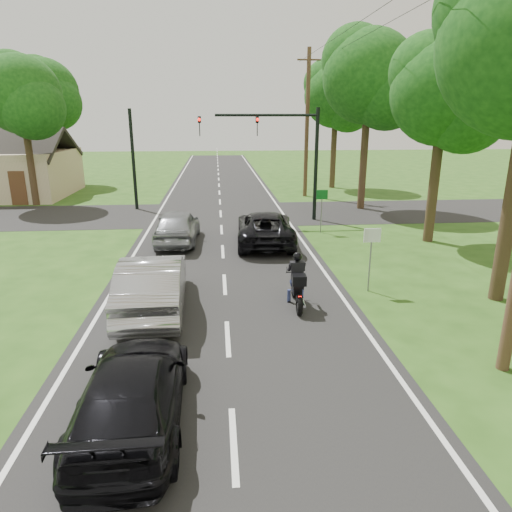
# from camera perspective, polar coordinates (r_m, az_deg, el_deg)

# --- Properties ---
(ground) EXTENTS (140.00, 140.00, 0.00)m
(ground) POSITION_cam_1_polar(r_m,az_deg,el_deg) (12.00, -3.56, -10.26)
(ground) COLOR #244814
(ground) RESTS_ON ground
(road) EXTENTS (8.00, 100.00, 0.01)m
(road) POSITION_cam_1_polar(r_m,az_deg,el_deg) (21.39, -4.26, 2.05)
(road) COLOR black
(road) RESTS_ON ground
(cross_road) EXTENTS (60.00, 7.00, 0.01)m
(cross_road) POSITION_cam_1_polar(r_m,az_deg,el_deg) (27.23, -4.44, 5.27)
(cross_road) COLOR black
(cross_road) RESTS_ON ground
(motorcycle_rider) EXTENTS (0.56, 1.98, 1.71)m
(motorcycle_rider) POSITION_cam_1_polar(r_m,az_deg,el_deg) (13.69, 5.16, -3.68)
(motorcycle_rider) COLOR black
(motorcycle_rider) RESTS_ON ground
(dark_suv) EXTENTS (2.74, 5.40, 1.46)m
(dark_suv) POSITION_cam_1_polar(r_m,az_deg,el_deg) (20.51, 1.16, 3.57)
(dark_suv) COLOR black
(dark_suv) RESTS_ON road
(silver_sedan) EXTENTS (1.93, 5.08, 1.65)m
(silver_sedan) POSITION_cam_1_polar(r_m,az_deg,el_deg) (13.67, -12.74, -3.34)
(silver_sedan) COLOR #AEADB2
(silver_sedan) RESTS_ON road
(silver_suv) EXTENTS (1.99, 4.56, 1.53)m
(silver_suv) POSITION_cam_1_polar(r_m,az_deg,el_deg) (20.94, -9.81, 3.70)
(silver_suv) COLOR gray
(silver_suv) RESTS_ON road
(dark_car_behind) EXTENTS (1.95, 4.62, 1.33)m
(dark_car_behind) POSITION_cam_1_polar(r_m,az_deg,el_deg) (8.98, -15.16, -16.04)
(dark_car_behind) COLOR black
(dark_car_behind) RESTS_ON road
(traffic_signal) EXTENTS (6.38, 0.44, 6.00)m
(traffic_signal) POSITION_cam_1_polar(r_m,az_deg,el_deg) (24.96, 3.30, 13.81)
(traffic_signal) COLOR black
(traffic_signal) RESTS_ON ground
(signal_pole_far) EXTENTS (0.20, 0.20, 6.00)m
(signal_pole_far) POSITION_cam_1_polar(r_m,az_deg,el_deg) (29.22, -15.09, 11.49)
(signal_pole_far) COLOR black
(signal_pole_far) RESTS_ON ground
(utility_pole_far) EXTENTS (1.60, 0.28, 10.00)m
(utility_pole_far) POSITION_cam_1_polar(r_m,az_deg,el_deg) (33.30, 6.40, 16.14)
(utility_pole_far) COLOR brown
(utility_pole_far) RESTS_ON ground
(sign_white) EXTENTS (0.55, 0.07, 2.12)m
(sign_white) POSITION_cam_1_polar(r_m,az_deg,el_deg) (15.01, 14.25, 1.42)
(sign_white) COLOR slate
(sign_white) RESTS_ON ground
(sign_green) EXTENTS (0.55, 0.07, 2.12)m
(sign_green) POSITION_cam_1_polar(r_m,az_deg,el_deg) (22.58, 8.23, 6.85)
(sign_green) COLOR slate
(sign_green) RESTS_ON ground
(tree_row_c) EXTENTS (4.80, 4.65, 8.76)m
(tree_row_c) POSITION_cam_1_polar(r_m,az_deg,el_deg) (21.88, 23.25, 17.61)
(tree_row_c) COLOR #332316
(tree_row_c) RESTS_ON ground
(tree_row_d) EXTENTS (5.76, 5.58, 10.45)m
(tree_row_d) POSITION_cam_1_polar(r_m,az_deg,el_deg) (29.03, 14.69, 20.26)
(tree_row_d) COLOR #332316
(tree_row_d) RESTS_ON ground
(tree_row_e) EXTENTS (5.28, 5.12, 9.61)m
(tree_row_e) POSITION_cam_1_polar(r_m,az_deg,el_deg) (37.74, 10.49, 18.71)
(tree_row_e) COLOR #332316
(tree_row_e) RESTS_ON ground
(tree_left_near) EXTENTS (5.12, 4.96, 9.22)m
(tree_left_near) POSITION_cam_1_polar(r_m,az_deg,el_deg) (32.60, -26.92, 17.05)
(tree_left_near) COLOR #332316
(tree_left_near) RESTS_ON ground
(tree_left_far) EXTENTS (5.76, 5.58, 10.14)m
(tree_left_far) POSITION_cam_1_polar(r_m,az_deg,el_deg) (42.67, -24.60, 17.70)
(tree_left_far) COLOR #332316
(tree_left_far) RESTS_ON ground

